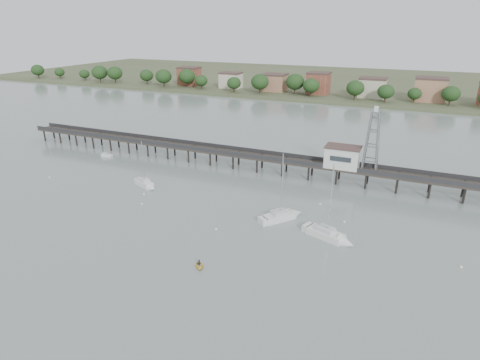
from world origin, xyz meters
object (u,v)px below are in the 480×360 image
object	(u,v)px
sailboat_c	(285,215)
sailboat_b	(147,185)
yellow_dinghy	(199,267)
pier	(248,155)
sailboat_d	(333,237)
white_tender	(107,155)
lattice_tower	(372,142)

from	to	relation	value
sailboat_c	sailboat_b	bearing A→B (deg)	124.46
yellow_dinghy	sailboat_b	bearing A→B (deg)	101.66
pier	sailboat_d	distance (m)	41.63
sailboat_c	sailboat_d	distance (m)	11.83
pier	sailboat_b	world-z (taller)	sailboat_b
sailboat_b	sailboat_d	distance (m)	46.87
sailboat_b	white_tender	xyz separation A→B (m)	(-25.35, 15.05, -0.26)
lattice_tower	pier	bearing A→B (deg)	-180.00
lattice_tower	white_tender	bearing A→B (deg)	-174.51
yellow_dinghy	sailboat_d	bearing A→B (deg)	6.89
lattice_tower	sailboat_b	bearing A→B (deg)	-155.49
sailboat_c	sailboat_d	size ratio (longest dim) A/B	0.97
pier	sailboat_c	size ratio (longest dim) A/B	10.11
pier	sailboat_d	bearing A→B (deg)	-45.28
sailboat_c	sailboat_b	size ratio (longest dim) A/B	1.24
sailboat_c	white_tender	bearing A→B (deg)	112.30
sailboat_c	lattice_tower	bearing A→B (deg)	10.24
pier	sailboat_d	size ratio (longest dim) A/B	9.76
yellow_dinghy	pier	bearing A→B (deg)	66.27
lattice_tower	white_tender	distance (m)	75.05
pier	yellow_dinghy	distance (m)	48.38
sailboat_d	white_tender	distance (m)	75.06
white_tender	sailboat_c	bearing A→B (deg)	-18.96
yellow_dinghy	lattice_tower	bearing A→B (deg)	29.47
sailboat_c	yellow_dinghy	distance (m)	23.62
sailboat_b	sailboat_c	bearing A→B (deg)	20.09
pier	sailboat_c	world-z (taller)	sailboat_c
sailboat_b	sailboat_d	xyz separation A→B (m)	(46.30, -7.34, -0.02)
sailboat_c	pier	bearing A→B (deg)	75.26
pier	sailboat_c	xyz separation A→B (m)	(18.48, -24.50, -3.16)
sailboat_b	lattice_tower	bearing A→B (deg)	48.37
sailboat_d	sailboat_b	bearing A→B (deg)	-169.29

